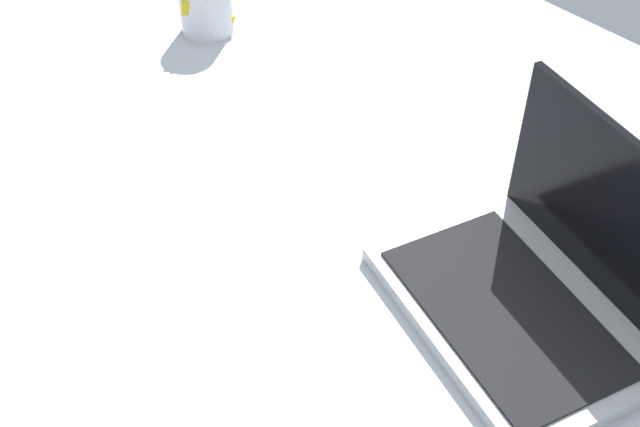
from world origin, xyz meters
The scene contains 2 objects.
bed_mattress centered at (0.00, 0.00, 9.00)cm, with size 180.00×140.00×18.00cm, color #B7BCC6.
laptop centered at (26.87, 10.07, 22.41)cm, with size 37.78×30.67×23.00cm.
Camera 1 is at (59.42, -52.86, 96.32)cm, focal length 47.69 mm.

